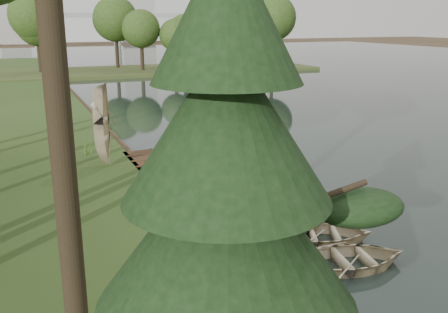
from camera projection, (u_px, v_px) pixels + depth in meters
name	position (u px, v px, depth m)	size (l,w,h in m)	color
ground	(225.00, 200.00, 19.82)	(300.00, 300.00, 0.00)	#3D2F1D
water	(426.00, 92.00, 48.88)	(130.00, 200.00, 0.05)	black
boardwalk	(187.00, 202.00, 19.18)	(1.60, 16.00, 0.30)	#3C2817
peninsula	(134.00, 71.00, 67.13)	(50.00, 14.00, 0.45)	#3B471F
far_trees	(106.00, 24.00, 64.23)	(45.60, 5.60, 8.80)	black
bridge	(87.00, 19.00, 129.03)	(95.90, 4.00, 8.60)	#A5A5A0
building_a	(135.00, 12.00, 152.94)	(10.00, 8.00, 18.00)	#A5A5A0
building_b	(13.00, 23.00, 144.96)	(8.00, 8.00, 12.00)	#A5A5A0
rowboat_0	(350.00, 256.00, 14.27)	(2.43, 3.41, 0.71)	beige
rowboat_1	(319.00, 232.00, 15.92)	(2.40, 3.36, 0.70)	beige
rowboat_2	(295.00, 218.00, 16.91)	(2.79, 3.91, 0.81)	beige
rowboat_3	(276.00, 205.00, 18.23)	(2.46, 3.45, 0.71)	beige
rowboat_4	(253.00, 191.00, 19.49)	(2.79, 3.90, 0.81)	beige
rowboat_5	(237.00, 182.00, 20.81)	(2.26, 3.16, 0.65)	beige
rowboat_6	(226.00, 170.00, 22.42)	(2.53, 3.54, 0.73)	beige
rowboat_7	(214.00, 163.00, 23.55)	(2.45, 3.43, 0.71)	teal
rowboat_8	(204.00, 152.00, 25.32)	(2.68, 3.75, 0.78)	beige
stored_rowboat	(107.00, 158.00, 23.28)	(2.74, 3.84, 0.79)	beige
pine_tree	(227.00, 168.00, 6.79)	(3.80, 3.80, 7.75)	black
reeds_0	(146.00, 194.00, 18.02)	(0.60, 0.60, 1.11)	#3F661E
reeds_1	(136.00, 203.00, 17.13)	(0.60, 0.60, 1.10)	#3F661E
reeds_2	(145.00, 177.00, 20.34)	(0.60, 0.60, 0.91)	#3F661E
reeds_3	(88.00, 145.00, 25.45)	(0.60, 0.60, 0.93)	#3F661E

